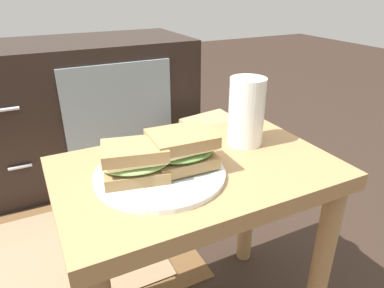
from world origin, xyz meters
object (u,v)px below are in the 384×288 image
sandwich_back (182,149)px  beer_glass (246,113)px  plate (160,174)px  paper_bag (210,156)px  sandwich_front (135,162)px  tv_cabinet (79,110)px

sandwich_back → beer_glass: bearing=15.9°
plate → paper_bag: 0.77m
plate → sandwich_back: (0.05, 0.00, 0.04)m
sandwich_front → beer_glass: 0.28m
plate → sandwich_front: size_ratio=1.78×
plate → tv_cabinet: bearing=89.9°
sandwich_back → plate: bearing=-178.9°
paper_bag → tv_cabinet: bearing=136.9°
paper_bag → plate: bearing=-127.6°
plate → beer_glass: 0.24m
plate → sandwich_front: sandwich_front is taller
tv_cabinet → beer_glass: 0.96m
plate → paper_bag: (0.43, 0.55, -0.31)m
sandwich_back → beer_glass: 0.19m
sandwich_front → sandwich_back: sandwich_back is taller
sandwich_front → paper_bag: size_ratio=0.45×
tv_cabinet → beer_glass: beer_glass is taller
beer_glass → paper_bag: bearing=68.5°
beer_glass → paper_bag: beer_glass is taller
plate → sandwich_front: bearing=-178.9°
tv_cabinet → sandwich_front: (-0.05, -0.95, 0.21)m
sandwich_front → beer_glass: beer_glass is taller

